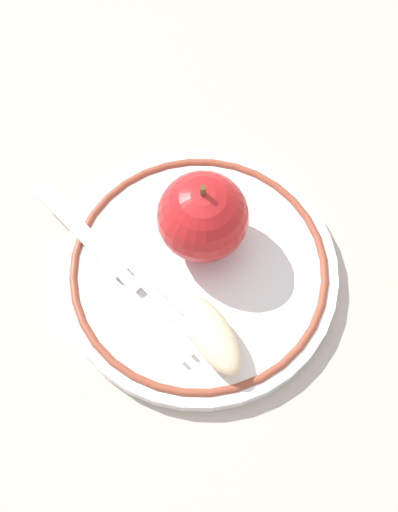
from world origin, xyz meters
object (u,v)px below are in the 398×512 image
(fork, at_px, (110,261))
(apple_slice_front, at_px, (212,335))
(apple_red_whole, at_px, (204,218))
(plate, at_px, (199,272))

(fork, bearing_deg, apple_slice_front, 8.29)
(apple_red_whole, relative_size, apple_slice_front, 1.17)
(apple_slice_front, bearing_deg, plate, 159.54)
(apple_red_whole, distance_m, apple_slice_front, 0.08)
(plate, xyz_separation_m, apple_slice_front, (0.04, 0.04, 0.02))
(apple_red_whole, bearing_deg, fork, -34.03)
(plate, relative_size, apple_red_whole, 2.79)
(apple_red_whole, relative_size, fork, 0.41)
(plate, height_order, apple_red_whole, apple_red_whole)
(apple_red_whole, bearing_deg, plate, 32.12)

